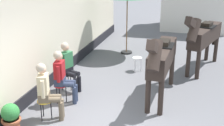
# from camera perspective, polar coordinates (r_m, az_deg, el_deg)

# --- Properties ---
(ground_plane) EXTENTS (40.00, 40.00, 0.00)m
(ground_plane) POSITION_cam_1_polar(r_m,az_deg,el_deg) (9.85, 5.11, -2.58)
(ground_plane) COLOR slate
(pub_facade_wall) EXTENTS (0.34, 14.00, 3.40)m
(pub_facade_wall) POSITION_cam_1_polar(r_m,az_deg,el_deg) (8.84, -13.02, 4.89)
(pub_facade_wall) COLOR beige
(pub_facade_wall) RESTS_ON ground_plane
(seated_visitor_near) EXTENTS (0.61, 0.49, 1.39)m
(seated_visitor_near) POSITION_cam_1_polar(r_m,az_deg,el_deg) (7.27, -11.92, -4.62)
(seated_visitor_near) COLOR gold
(seated_visitor_near) RESTS_ON ground_plane
(seated_visitor_middle) EXTENTS (0.61, 0.48, 1.39)m
(seated_visitor_middle) POSITION_cam_1_polar(r_m,az_deg,el_deg) (8.04, -9.11, -2.04)
(seated_visitor_middle) COLOR red
(seated_visitor_middle) RESTS_ON ground_plane
(seated_visitor_far) EXTENTS (0.61, 0.49, 1.39)m
(seated_visitor_far) POSITION_cam_1_polar(r_m,az_deg,el_deg) (8.72, -8.06, -0.23)
(seated_visitor_far) COLOR black
(seated_visitor_far) RESTS_ON ground_plane
(saddled_horse_near) EXTENTS (0.52, 3.00, 2.06)m
(saddled_horse_near) POSITION_cam_1_polar(r_m,az_deg,el_deg) (8.06, 9.07, 0.92)
(saddled_horse_near) COLOR #2D231E
(saddled_horse_near) RESTS_ON ground_plane
(saddled_horse_far) EXTENTS (1.15, 2.90, 2.06)m
(saddled_horse_far) POSITION_cam_1_polar(r_m,az_deg,el_deg) (10.50, 16.44, 4.76)
(saddled_horse_far) COLOR #2D231E
(saddled_horse_far) RESTS_ON ground_plane
(flower_planter_inner_near) EXTENTS (0.43, 0.43, 0.64)m
(flower_planter_inner_near) POSITION_cam_1_polar(r_m,az_deg,el_deg) (7.22, -18.02, -9.33)
(flower_planter_inner_near) COLOR #A85638
(flower_planter_inner_near) RESTS_ON ground_plane
(spare_stool_white) EXTENTS (0.32, 0.32, 0.46)m
(spare_stool_white) POSITION_cam_1_polar(r_m,az_deg,el_deg) (10.23, 4.64, 0.69)
(spare_stool_white) COLOR white
(spare_stool_white) RESTS_ON ground_plane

